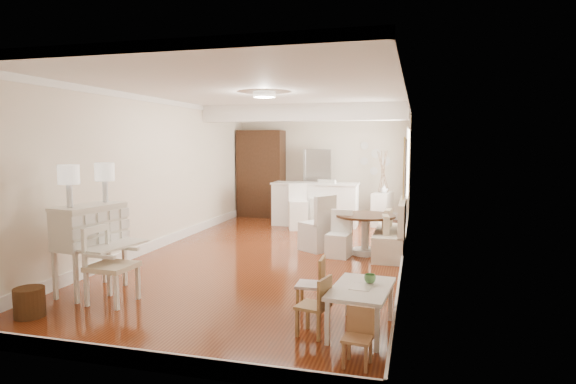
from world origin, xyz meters
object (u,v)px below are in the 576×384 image
at_px(dining_table, 365,235).
at_px(slip_chair_far, 317,223).
at_px(kids_chair_c, 357,338).
at_px(bar_stool_left, 298,207).
at_px(kids_chair_b, 310,284).
at_px(bar_stool_right, 323,204).
at_px(fridge, 331,185).
at_px(kids_table, 361,309).
at_px(slip_chair_near, 339,234).
at_px(gustavian_armchair, 112,265).
at_px(kids_chair_a, 313,305).
at_px(breakfast_counter, 315,204).
at_px(wicker_basket, 29,302).
at_px(pantry_cabinet, 261,174).
at_px(sideboard, 382,209).
at_px(secretary_bureau, 91,249).

relative_size(dining_table, slip_chair_far, 1.01).
xyz_separation_m(kids_chair_c, bar_stool_left, (-2.12, 6.43, 0.26)).
bearing_deg(dining_table, kids_chair_b, -95.81).
height_order(kids_chair_b, dining_table, dining_table).
height_order(bar_stool_right, fridge, fridge).
bearing_deg(kids_table, slip_chair_near, 103.08).
xyz_separation_m(gustavian_armchair, kids_chair_b, (2.43, 0.33, -0.15)).
distance_m(kids_chair_a, fridge, 7.61).
bearing_deg(kids_chair_c, bar_stool_left, 114.76).
distance_m(breakfast_counter, fridge, 1.14).
distance_m(slip_chair_far, fridge, 3.68).
bearing_deg(gustavian_armchair, bar_stool_left, -7.91).
distance_m(slip_chair_near, breakfast_counter, 3.18).
bearing_deg(fridge, slip_chair_near, -78.20).
distance_m(kids_chair_c, slip_chair_near, 4.11).
xyz_separation_m(slip_chair_near, fridge, (-0.85, 4.06, 0.50)).
bearing_deg(breakfast_counter, slip_chair_near, -70.78).
height_order(wicker_basket, slip_chair_near, slip_chair_near).
distance_m(wicker_basket, pantry_cabinet, 7.92).
bearing_deg(bar_stool_left, dining_table, -68.80).
bearing_deg(breakfast_counter, bar_stool_left, -113.83).
bearing_deg(kids_chair_a, gustavian_armchair, -83.78).
distance_m(kids_chair_b, bar_stool_right, 5.62).
height_order(kids_chair_c, breakfast_counter, breakfast_counter).
height_order(kids_chair_b, breakfast_counter, breakfast_counter).
xyz_separation_m(kids_table, breakfast_counter, (-1.80, 6.24, 0.27)).
bearing_deg(sideboard, bar_stool_left, -141.28).
xyz_separation_m(kids_chair_b, bar_stool_right, (-0.92, 5.54, 0.23)).
height_order(kids_chair_a, bar_stool_right, bar_stool_right).
relative_size(slip_chair_near, bar_stool_left, 0.78).
bearing_deg(bar_stool_left, kids_chair_c, -90.33).
height_order(kids_table, pantry_cabinet, pantry_cabinet).
bearing_deg(slip_chair_far, kids_chair_b, 44.40).
relative_size(gustavian_armchair, slip_chair_near, 1.17).
distance_m(slip_chair_near, slip_chair_far, 0.64).
xyz_separation_m(kids_chair_b, sideboard, (0.39, 6.24, 0.07)).
bearing_deg(secretary_bureau, kids_chair_b, 10.08).
bearing_deg(sideboard, breakfast_counter, -155.11).
height_order(kids_chair_c, fridge, fridge).
bearing_deg(dining_table, slip_chair_near, -142.95).
bearing_deg(sideboard, bar_stool_right, -143.72).
distance_m(wicker_basket, kids_chair_b, 3.22).
bearing_deg(slip_chair_near, slip_chair_far, 147.45).
relative_size(kids_chair_b, fridge, 0.37).
distance_m(slip_chair_near, bar_stool_left, 2.74).
bearing_deg(gustavian_armchair, secretary_bureau, 63.39).
relative_size(breakfast_counter, sideboard, 2.47).
bearing_deg(dining_table, wicker_basket, -129.44).
xyz_separation_m(kids_chair_c, dining_table, (-0.39, 4.34, 0.10)).
distance_m(slip_chair_far, bar_stool_right, 2.38).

